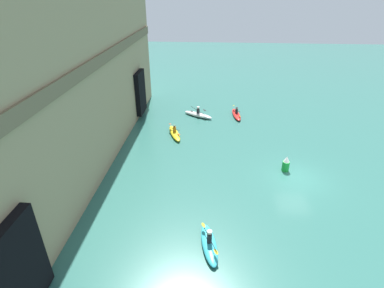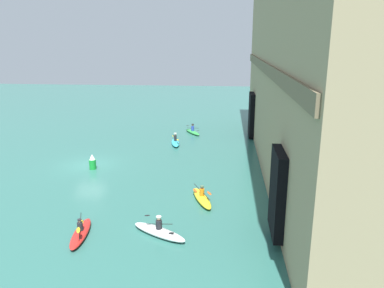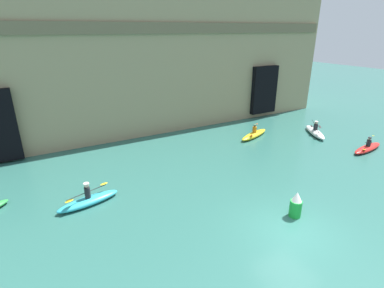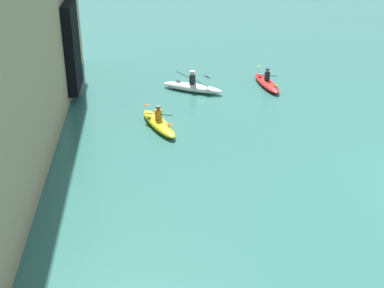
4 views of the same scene
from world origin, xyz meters
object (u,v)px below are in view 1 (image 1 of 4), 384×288
object	(u,v)px
kayak_red	(236,114)
kayak_yellow	(175,133)
kayak_cyan	(209,244)
marker_buoy	(286,164)
kayak_white	(198,114)

from	to	relation	value
kayak_red	kayak_yellow	xyz separation A→B (m)	(-5.31, 6.33, 0.02)
kayak_cyan	kayak_red	size ratio (longest dim) A/B	0.92
kayak_cyan	kayak_yellow	distance (m)	14.45
kayak_cyan	marker_buoy	bearing A→B (deg)	-46.21
kayak_cyan	kayak_white	size ratio (longest dim) A/B	0.94
kayak_yellow	kayak_white	distance (m)	5.26
kayak_red	kayak_white	bearing A→B (deg)	-90.71
kayak_red	marker_buoy	bearing A→B (deg)	9.54
marker_buoy	kayak_cyan	bearing A→B (deg)	144.86
kayak_yellow	kayak_white	xyz separation A→B (m)	(4.85, -2.04, 0.02)
kayak_yellow	kayak_white	size ratio (longest dim) A/B	1.04
kayak_cyan	kayak_white	distance (m)	18.89
kayak_red	marker_buoy	distance (m)	11.44
kayak_cyan	marker_buoy	size ratio (longest dim) A/B	2.51
marker_buoy	kayak_yellow	bearing A→B (deg)	59.46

